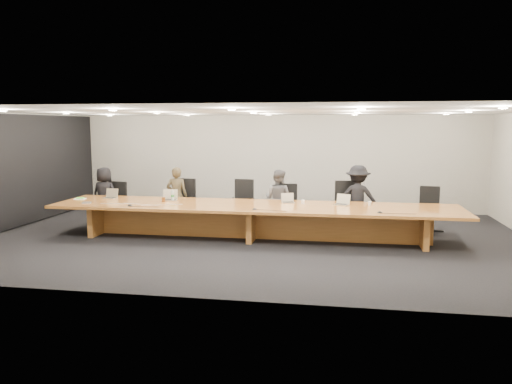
# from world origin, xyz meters

# --- Properties ---
(ground) EXTENTS (12.00, 12.00, 0.00)m
(ground) POSITION_xyz_m (0.00, 0.00, 0.00)
(ground) COLOR black
(ground) RESTS_ON ground
(back_wall) EXTENTS (12.00, 0.02, 2.80)m
(back_wall) POSITION_xyz_m (0.00, 4.00, 1.40)
(back_wall) COLOR beige
(back_wall) RESTS_ON ground
(left_wall_panel) EXTENTS (0.08, 7.84, 2.74)m
(left_wall_panel) POSITION_xyz_m (-5.94, 0.00, 1.37)
(left_wall_panel) COLOR black
(left_wall_panel) RESTS_ON ground
(conference_table) EXTENTS (9.00, 1.80, 0.75)m
(conference_table) POSITION_xyz_m (0.00, 0.00, 0.52)
(conference_table) COLOR #91531F
(conference_table) RESTS_ON ground
(chair_far_left) EXTENTS (0.63, 0.63, 1.06)m
(chair_far_left) POSITION_xyz_m (-3.89, 1.25, 0.53)
(chair_far_left) COLOR black
(chair_far_left) RESTS_ON ground
(chair_left) EXTENTS (0.69, 0.69, 1.17)m
(chair_left) POSITION_xyz_m (-2.06, 1.30, 0.59)
(chair_left) COLOR black
(chair_left) RESTS_ON ground
(chair_mid_left) EXTENTS (0.69, 0.69, 1.18)m
(chair_mid_left) POSITION_xyz_m (-0.56, 1.32, 0.59)
(chair_mid_left) COLOR black
(chair_mid_left) RESTS_ON ground
(chair_mid_right) EXTENTS (0.62, 0.62, 1.10)m
(chair_mid_right) POSITION_xyz_m (0.63, 1.19, 0.55)
(chair_mid_right) COLOR black
(chair_mid_right) RESTS_ON ground
(chair_right) EXTENTS (0.72, 0.72, 1.20)m
(chair_right) POSITION_xyz_m (2.05, 1.19, 0.60)
(chair_right) COLOR black
(chair_right) RESTS_ON ground
(chair_far_right) EXTENTS (0.65, 0.65, 1.09)m
(chair_far_right) POSITION_xyz_m (3.95, 1.35, 0.55)
(chair_far_right) COLOR black
(chair_far_right) RESTS_ON ground
(person_a) EXTENTS (0.75, 0.54, 1.43)m
(person_a) POSITION_xyz_m (-4.14, 1.20, 0.72)
(person_a) COLOR black
(person_a) RESTS_ON ground
(person_b) EXTENTS (0.55, 0.38, 1.47)m
(person_b) POSITION_xyz_m (-2.18, 1.20, 0.73)
(person_b) COLOR #39311F
(person_b) RESTS_ON ground
(person_c) EXTENTS (0.84, 0.75, 1.44)m
(person_c) POSITION_xyz_m (0.40, 1.18, 0.72)
(person_c) COLOR #4E4E50
(person_c) RESTS_ON ground
(person_d) EXTENTS (1.06, 0.67, 1.57)m
(person_d) POSITION_xyz_m (2.30, 1.25, 0.78)
(person_d) COLOR black
(person_d) RESTS_ON ground
(laptop_a) EXTENTS (0.32, 0.24, 0.24)m
(laptop_a) POSITION_xyz_m (-3.60, 0.41, 0.87)
(laptop_a) COLOR #C5B797
(laptop_a) RESTS_ON conference_table
(laptop_b) EXTENTS (0.37, 0.29, 0.27)m
(laptop_b) POSITION_xyz_m (-2.06, 0.31, 0.88)
(laptop_b) COLOR #C2B194
(laptop_b) RESTS_ON conference_table
(laptop_d) EXTENTS (0.33, 0.28, 0.23)m
(laptop_d) POSITION_xyz_m (0.72, 0.42, 0.86)
(laptop_d) COLOR #C4B196
(laptop_d) RESTS_ON conference_table
(laptop_e) EXTENTS (0.38, 0.34, 0.25)m
(laptop_e) POSITION_xyz_m (1.91, 0.31, 0.87)
(laptop_e) COLOR beige
(laptop_e) RESTS_ON conference_table
(water_bottle) EXTENTS (0.08, 0.08, 0.24)m
(water_bottle) POSITION_xyz_m (-1.98, 0.29, 0.87)
(water_bottle) COLOR #AFBFBC
(water_bottle) RESTS_ON conference_table
(amber_mug) EXTENTS (0.09, 0.09, 0.10)m
(amber_mug) POSITION_xyz_m (-2.14, 0.12, 0.80)
(amber_mug) COLOR brown
(amber_mug) RESTS_ON conference_table
(paper_cup_near) EXTENTS (0.10, 0.10, 0.09)m
(paper_cup_near) POSITION_xyz_m (1.07, 0.31, 0.80)
(paper_cup_near) COLOR white
(paper_cup_near) RESTS_ON conference_table
(paper_cup_far) EXTENTS (0.09, 0.09, 0.09)m
(paper_cup_far) POSITION_xyz_m (2.53, 0.37, 0.79)
(paper_cup_far) COLOR white
(paper_cup_far) RESTS_ON conference_table
(notepad) EXTENTS (0.28, 0.24, 0.02)m
(notepad) POSITION_xyz_m (-4.25, 0.16, 0.76)
(notepad) COLOR white
(notepad) RESTS_ON conference_table
(lime_gadget) EXTENTS (0.19, 0.13, 0.03)m
(lime_gadget) POSITION_xyz_m (-4.24, 0.17, 0.78)
(lime_gadget) COLOR #51C735
(lime_gadget) RESTS_ON notepad
(av_box) EXTENTS (0.20, 0.17, 0.03)m
(av_box) POSITION_xyz_m (-3.77, -0.41, 0.76)
(av_box) COLOR #B4B4B9
(av_box) RESTS_ON conference_table
(mic_left) EXTENTS (0.15, 0.15, 0.03)m
(mic_left) POSITION_xyz_m (-2.65, -0.60, 0.77)
(mic_left) COLOR black
(mic_left) RESTS_ON conference_table
(mic_center) EXTENTS (0.12, 0.12, 0.03)m
(mic_center) POSITION_xyz_m (0.12, -0.60, 0.76)
(mic_center) COLOR black
(mic_center) RESTS_ON conference_table
(mic_right) EXTENTS (0.13, 0.13, 0.03)m
(mic_right) POSITION_xyz_m (2.68, -0.57, 0.77)
(mic_right) COLOR black
(mic_right) RESTS_ON conference_table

